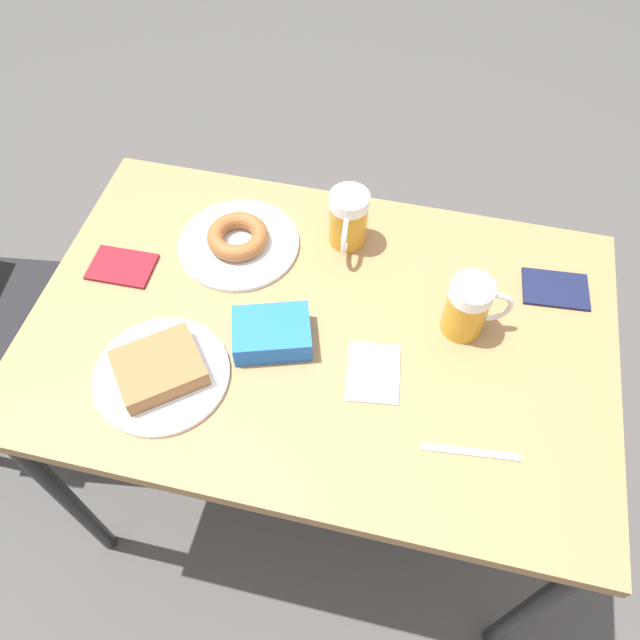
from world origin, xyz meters
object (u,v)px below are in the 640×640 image
beer_mug_left (469,307)px  fork (470,452)px  napkin_folded (373,372)px  plate_with_donut (238,240)px  blue_pouch (272,333)px  plate_with_cake (160,371)px  passport_far_edge (555,289)px  beer_mug_center (348,219)px  passport_near_edge (122,267)px

beer_mug_left → fork: (-0.25, -0.04, -0.06)m
napkin_folded → plate_with_donut: bearing=53.9°
blue_pouch → beer_mug_left: bearing=-72.0°
napkin_folded → plate_with_cake: bearing=103.9°
plate_with_donut → passport_far_edge: bearing=-87.5°
beer_mug_left → fork: beer_mug_left is taller
beer_mug_left → fork: size_ratio=0.76×
beer_mug_center → passport_near_edge: beer_mug_center is taller
beer_mug_center → napkin_folded: 0.32m
beer_mug_left → passport_far_edge: (0.13, -0.17, -0.06)m
blue_pouch → passport_near_edge: bearing=73.7°
passport_near_edge → blue_pouch: 0.35m
fork → plate_with_cake: bearing=87.7°
napkin_folded → fork: size_ratio=0.81×
plate_with_donut → passport_far_edge: plate_with_donut is taller
plate_with_cake → blue_pouch: blue_pouch is taller
beer_mug_center → passport_near_edge: bearing=112.2°
passport_near_edge → blue_pouch: bearing=-106.3°
plate_with_cake → fork: (-0.02, -0.55, -0.02)m
passport_near_edge → passport_far_edge: size_ratio=0.97×
plate_with_cake → napkin_folded: (0.09, -0.36, -0.01)m
beer_mug_left → passport_far_edge: bearing=-52.8°
beer_mug_center → napkin_folded: size_ratio=0.94×
plate_with_cake → passport_far_edge: 0.76m
fork → blue_pouch: size_ratio=0.99×
blue_pouch → napkin_folded: bearing=-97.7°
fork → passport_near_edge: 0.75m
plate_with_donut → beer_mug_center: (0.06, -0.21, 0.05)m
beer_mug_left → blue_pouch: size_ratio=0.75×
napkin_folded → blue_pouch: blue_pouch is taller
plate_with_donut → blue_pouch: blue_pouch is taller
beer_mug_center → passport_near_edge: (-0.17, 0.42, -0.06)m
plate_with_cake → passport_near_edge: size_ratio=1.88×
fork → blue_pouch: bearing=69.8°
beer_mug_center → passport_far_edge: 0.43m
passport_near_edge → napkin_folded: bearing=-103.3°
beer_mug_center → passport_far_edge: (-0.04, -0.42, -0.06)m
plate_with_cake → beer_mug_center: 0.47m
beer_mug_left → passport_near_edge: bearing=90.8°
plate_with_cake → blue_pouch: bearing=-55.8°
beer_mug_center → plate_with_donut: bearing=106.4°
passport_far_edge → plate_with_donut: bearing=92.5°
beer_mug_left → passport_far_edge: beer_mug_left is taller
plate_with_donut → beer_mug_left: beer_mug_left is taller
beer_mug_center → fork: beer_mug_center is taller
napkin_folded → beer_mug_center: bearing=20.0°
beer_mug_left → passport_near_edge: 0.68m
plate_with_cake → blue_pouch: size_ratio=1.47×
fork → passport_near_edge: (0.24, 0.71, 0.00)m
blue_pouch → plate_with_cake: bearing=124.2°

